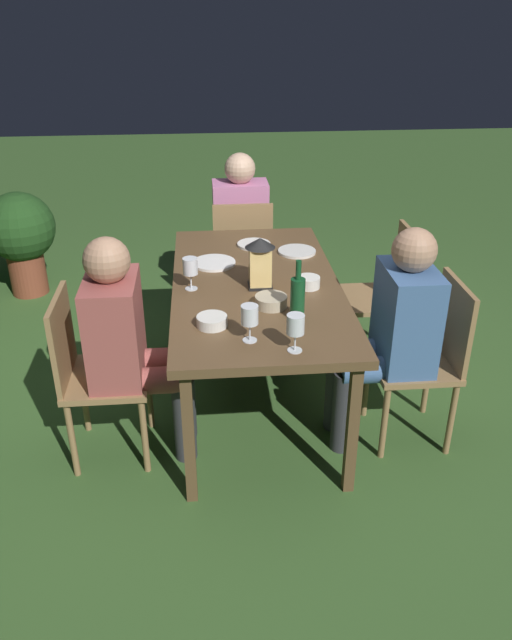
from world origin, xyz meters
name	(u,v)px	position (x,y,z in m)	size (l,w,h in m)	color
ground_plane	(256,399)	(0.00, 0.00, 0.00)	(16.00, 16.00, 0.00)	#385B28
dining_table	(256,292)	(0.00, 0.00, 0.68)	(1.69, 0.87, 0.74)	brown
chair_side_left_a	(427,354)	(-0.38, -0.83, 0.49)	(0.42, 0.40, 0.87)	#937047
person_in_blue	(392,329)	(-0.38, -0.63, 0.64)	(0.38, 0.47, 1.15)	#426699
chair_head_far	(242,253)	(1.09, 0.00, 0.49)	(0.40, 0.42, 0.87)	#937047
person_in_pink	(240,223)	(1.29, 0.00, 0.64)	(0.48, 0.38, 1.15)	#C675A3
chair_side_right_a	(92,369)	(-0.38, 0.83, 0.49)	(0.42, 0.40, 0.87)	#937047
person_in_rust	(130,340)	(-0.38, 0.63, 0.64)	(0.38, 0.47, 1.15)	#9E4C47
chair_side_left_b	(386,291)	(0.38, -0.83, 0.49)	(0.42, 0.40, 0.87)	#937047
lantern_centerpiece	(260,260)	(-0.05, -0.02, 0.89)	(0.15, 0.15, 0.27)	black
green_bottle_on_table	(298,297)	(-0.43, -0.15, 0.85)	(0.07, 0.07, 0.29)	#144723
wine_glass_a	(250,317)	(-0.62, 0.08, 0.86)	(0.08, 0.08, 0.17)	silver
wine_glass_b	(295,326)	(-0.72, -0.10, 0.86)	(0.08, 0.08, 0.17)	silver
wine_glass_c	(190,268)	(-0.05, 0.34, 0.86)	(0.08, 0.08, 0.17)	silver
plate_a	(214,263)	(0.27, 0.21, 0.75)	(0.24, 0.24, 0.01)	white
plate_b	(254,244)	(0.55, -0.04, 0.75)	(0.20, 0.20, 0.01)	white
plate_c	(297,251)	(0.41, -0.28, 0.75)	(0.22, 0.22, 0.01)	silver
bowl_olives	(212,321)	(-0.47, 0.24, 0.77)	(0.14, 0.14, 0.05)	silver
bowl_bread	(271,301)	(-0.29, -0.05, 0.77)	(0.16, 0.16, 0.05)	#BCAD8E
bowl_salad	(309,282)	(-0.09, -0.26, 0.77)	(0.12, 0.12, 0.06)	silver
potted_plant_by_hedge	(21,234)	(1.64, 1.64, 0.48)	(0.52, 0.52, 0.80)	brown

